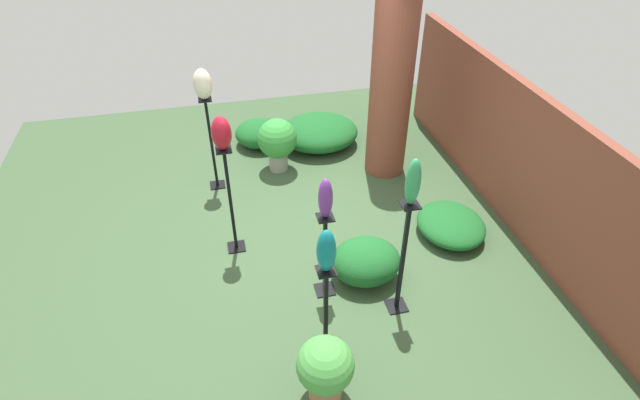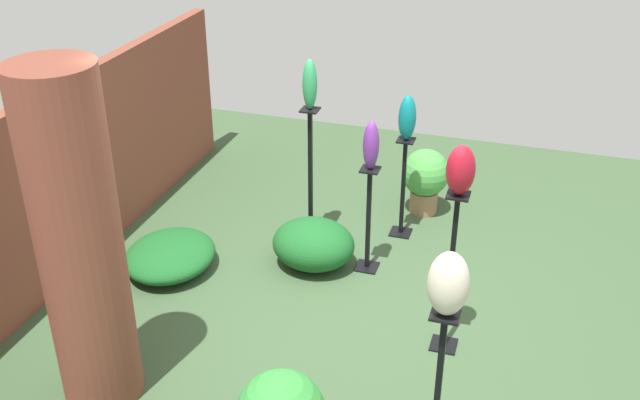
% 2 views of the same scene
% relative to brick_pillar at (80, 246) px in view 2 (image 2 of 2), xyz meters
% --- Properties ---
extents(ground_plane, '(8.00, 8.00, 0.00)m').
position_rel_brick_pillar_xyz_m(ground_plane, '(1.31, -1.39, -1.21)').
color(ground_plane, '#385133').
extents(brick_wall_back, '(5.60, 0.12, 1.69)m').
position_rel_brick_pillar_xyz_m(brick_wall_back, '(1.31, 1.11, -0.36)').
color(brick_wall_back, brown).
rests_on(brick_wall_back, ground).
extents(brick_pillar, '(0.55, 0.55, 2.42)m').
position_rel_brick_pillar_xyz_m(brick_pillar, '(0.00, 0.00, 0.00)').
color(brick_pillar, brown).
rests_on(brick_pillar, ground).
extents(pedestal_ruby, '(0.20, 0.20, 1.32)m').
position_rel_brick_pillar_xyz_m(pedestal_ruby, '(1.23, -2.23, -0.60)').
color(pedestal_ruby, black).
rests_on(pedestal_ruby, ground).
extents(pedestal_teal, '(0.20, 0.20, 0.99)m').
position_rel_brick_pillar_xyz_m(pedestal_teal, '(2.80, -1.55, -0.76)').
color(pedestal_teal, black).
rests_on(pedestal_teal, ground).
extents(pedestal_violet, '(0.20, 0.20, 0.99)m').
position_rel_brick_pillar_xyz_m(pedestal_violet, '(2.11, -1.38, -0.76)').
color(pedestal_violet, black).
rests_on(pedestal_violet, ground).
extents(pedestal_jade, '(0.20, 0.20, 1.31)m').
position_rel_brick_pillar_xyz_m(pedestal_jade, '(2.50, -0.73, -0.61)').
color(pedestal_jade, black).
rests_on(pedestal_jade, ground).
extents(art_vase_ivory, '(0.21, 0.23, 0.38)m').
position_rel_brick_pillar_xyz_m(art_vase_ivory, '(-0.10, -2.36, 0.26)').
color(art_vase_ivory, beige).
rests_on(art_vase_ivory, pedestal_ivory).
extents(art_vase_ruby, '(0.20, 0.20, 0.37)m').
position_rel_brick_pillar_xyz_m(art_vase_ruby, '(1.23, -2.23, 0.30)').
color(art_vase_ruby, maroon).
rests_on(art_vase_ruby, pedestal_ruby).
extents(art_vase_teal, '(0.15, 0.16, 0.43)m').
position_rel_brick_pillar_xyz_m(art_vase_teal, '(2.80, -1.55, -0.00)').
color(art_vase_teal, '#0F727A').
rests_on(art_vase_teal, pedestal_teal).
extents(art_vase_violet, '(0.14, 0.14, 0.43)m').
position_rel_brick_pillar_xyz_m(art_vase_violet, '(2.11, -1.38, -0.00)').
color(art_vase_violet, '#6B2D8C').
rests_on(art_vase_violet, pedestal_violet).
extents(art_vase_jade, '(0.12, 0.13, 0.46)m').
position_rel_brick_pillar_xyz_m(art_vase_jade, '(2.50, -0.73, 0.33)').
color(art_vase_jade, '#2D9356').
rests_on(art_vase_jade, pedestal_jade).
extents(potted_plant_mid_left, '(0.48, 0.48, 0.68)m').
position_rel_brick_pillar_xyz_m(potted_plant_mid_left, '(3.31, -1.67, -0.81)').
color(potted_plant_mid_left, '#936B4C').
rests_on(potted_plant_mid_left, ground).
extents(foliage_bed_east, '(0.89, 0.79, 0.28)m').
position_rel_brick_pillar_xyz_m(foliage_bed_east, '(1.56, 0.29, -1.07)').
color(foliage_bed_east, '#195923').
rests_on(foliage_bed_east, ground).
extents(foliage_bed_center, '(0.65, 0.75, 0.44)m').
position_rel_brick_pillar_xyz_m(foliage_bed_center, '(2.01, -0.91, -0.99)').
color(foliage_bed_center, '#195923').
rests_on(foliage_bed_center, ground).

